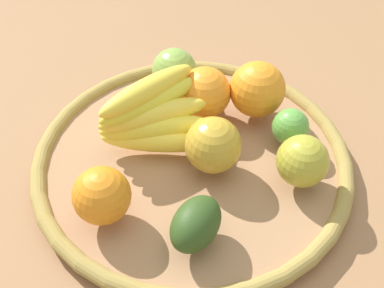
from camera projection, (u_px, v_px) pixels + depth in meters
name	position (u px, v px, depth m)	size (l,w,h in m)	color
ground_plane	(192.00, 169.00, 0.74)	(2.40, 2.40, 0.00)	#996B47
basket	(192.00, 162.00, 0.73)	(0.45, 0.45, 0.03)	#A57652
apple_2	(213.00, 145.00, 0.68)	(0.08, 0.08, 0.08)	gold
orange_0	(257.00, 89.00, 0.75)	(0.08, 0.08, 0.08)	orange
banana_bunch	(153.00, 115.00, 0.71)	(0.16, 0.13, 0.09)	yellow
orange_2	(102.00, 196.00, 0.62)	(0.07, 0.07, 0.07)	orange
avocado	(196.00, 224.00, 0.60)	(0.08, 0.05, 0.05)	#2C461A
apple_1	(174.00, 70.00, 0.79)	(0.07, 0.07, 0.07)	#83A746
orange_1	(205.00, 93.00, 0.75)	(0.08, 0.08, 0.08)	orange
apple_0	(302.00, 161.00, 0.66)	(0.07, 0.07, 0.07)	#A8A130
lime_0	(290.00, 127.00, 0.72)	(0.05, 0.05, 0.05)	#5BA03F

